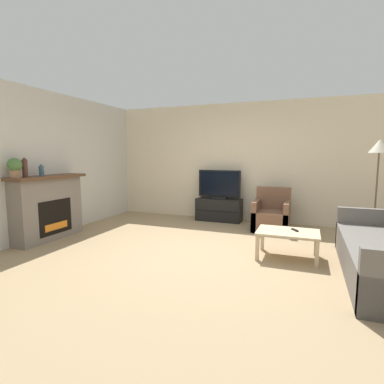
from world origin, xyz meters
TOP-DOWN VIEW (x-y plane):
  - ground_plane at (0.00, 0.00)m, footprint 24.00×24.00m
  - wall_back at (0.00, 2.56)m, footprint 12.00×0.06m
  - wall_left at (-3.05, 0.00)m, footprint 0.06×12.00m
  - fireplace at (-2.84, -0.31)m, footprint 0.47×1.44m
  - mantel_vase_left at (-2.82, -0.74)m, footprint 0.09×0.09m
  - mantel_vase_centre_left at (-2.82, -0.42)m, footprint 0.08×0.08m
  - potted_plant at (-2.82, -0.92)m, footprint 0.22×0.22m
  - tv_stand at (-0.38, 2.28)m, footprint 1.04×0.43m
  - tv at (-0.38, 2.27)m, footprint 0.99×0.18m
  - armchair at (0.86, 1.84)m, footprint 0.70×0.76m
  - coffee_table at (1.27, 0.19)m, footprint 0.88×0.61m
  - remote at (1.36, 0.26)m, footprint 0.11×0.15m
  - floor_lamp at (2.58, 1.35)m, footprint 0.32×0.32m

SIDE VIEW (x-z plane):
  - ground_plane at x=0.00m, z-range 0.00..0.00m
  - tv_stand at x=-0.38m, z-range 0.00..0.52m
  - armchair at x=0.86m, z-range -0.15..0.71m
  - coffee_table at x=1.27m, z-range 0.15..0.56m
  - remote at x=1.36m, z-range 0.41..0.43m
  - fireplace at x=-2.84m, z-range 0.01..1.17m
  - tv at x=-0.38m, z-range 0.50..1.16m
  - mantel_vase_centre_left at x=-2.82m, z-range 1.15..1.35m
  - mantel_vase_left at x=-2.82m, z-range 1.15..1.47m
  - potted_plant at x=-2.82m, z-range 1.18..1.49m
  - wall_back at x=0.00m, z-range 0.00..2.70m
  - wall_left at x=-3.05m, z-range 0.00..2.70m
  - floor_lamp at x=2.58m, z-range 0.65..2.42m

